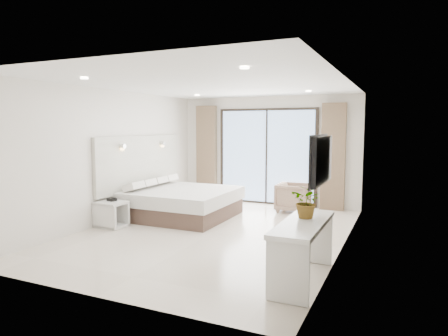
% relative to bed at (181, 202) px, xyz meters
% --- Properties ---
extents(ground, '(6.20, 6.20, 0.00)m').
position_rel_bed_xyz_m(ground, '(1.23, -0.87, -0.32)').
color(ground, beige).
rests_on(ground, ground).
extents(room_shell, '(4.62, 6.22, 2.72)m').
position_rel_bed_xyz_m(room_shell, '(1.03, -0.06, 1.26)').
color(room_shell, silver).
rests_on(room_shell, ground).
extents(bed, '(2.16, 2.06, 0.74)m').
position_rel_bed_xyz_m(bed, '(0.00, 0.00, 0.00)').
color(bed, brown).
rests_on(bed, ground).
extents(nightstand, '(0.58, 0.49, 0.50)m').
position_rel_bed_xyz_m(nightstand, '(-0.77, -1.34, -0.06)').
color(nightstand, silver).
rests_on(nightstand, ground).
extents(phone, '(0.19, 0.16, 0.06)m').
position_rel_bed_xyz_m(phone, '(-0.80, -1.28, 0.22)').
color(phone, black).
rests_on(phone, nightstand).
extents(console_desk, '(0.50, 1.62, 0.77)m').
position_rel_bed_xyz_m(console_desk, '(3.27, -2.51, 0.25)').
color(console_desk, silver).
rests_on(console_desk, ground).
extents(plant, '(0.51, 0.54, 0.34)m').
position_rel_bed_xyz_m(plant, '(3.27, -2.31, 0.62)').
color(plant, '#33662D').
rests_on(plant, console_desk).
extents(armchair, '(0.67, 0.72, 0.73)m').
position_rel_bed_xyz_m(armchair, '(2.10, 1.53, 0.05)').
color(armchair, '#927B5F').
rests_on(armchair, ground).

